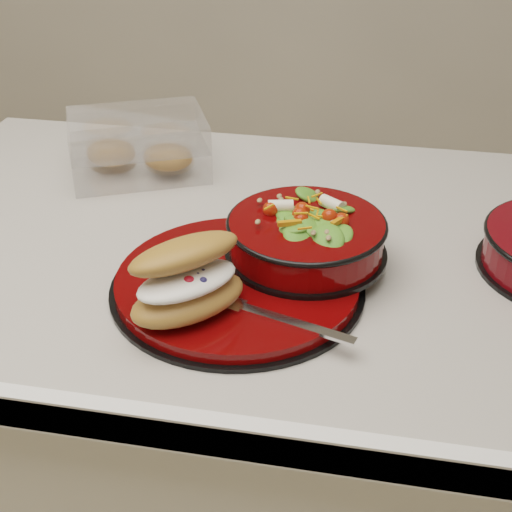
% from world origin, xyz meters
% --- Properties ---
extents(island_counter, '(1.24, 0.74, 0.90)m').
position_xyz_m(island_counter, '(0.00, -0.00, 0.45)').
color(island_counter, white).
rests_on(island_counter, ground).
extents(dinner_plate, '(0.32, 0.32, 0.02)m').
position_xyz_m(dinner_plate, '(-0.05, -0.13, 0.91)').
color(dinner_plate, black).
rests_on(dinner_plate, island_counter).
extents(salad_bowl, '(0.21, 0.21, 0.09)m').
position_xyz_m(salad_bowl, '(0.03, -0.06, 0.95)').
color(salad_bowl, black).
rests_on(salad_bowl, dinner_plate).
extents(croissant, '(0.16, 0.17, 0.09)m').
position_xyz_m(croissant, '(-0.09, -0.21, 0.96)').
color(croissant, '#B07835').
rests_on(croissant, dinner_plate).
extents(fork, '(0.18, 0.07, 0.00)m').
position_xyz_m(fork, '(0.01, -0.21, 0.92)').
color(fork, silver).
rests_on(fork, dinner_plate).
extents(pastry_box, '(0.26, 0.23, 0.09)m').
position_xyz_m(pastry_box, '(-0.28, 0.18, 0.95)').
color(pastry_box, white).
rests_on(pastry_box, island_counter).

